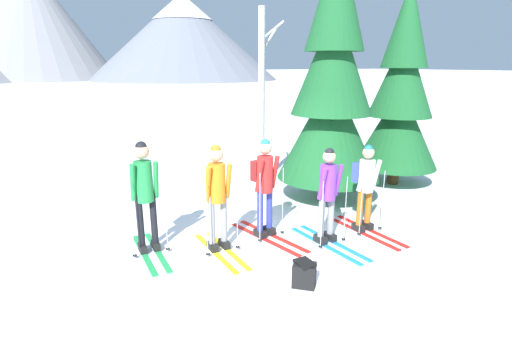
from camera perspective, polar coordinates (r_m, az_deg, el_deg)
ground_plane at (r=7.07m, az=0.64°, el=-9.23°), size 400.00×400.00×0.00m
skier_in_green at (r=6.67m, az=-15.64°, el=-1.51°), size 0.61×1.61×1.87m
skier_in_orange at (r=6.51m, az=-5.55°, el=-2.04°), size 0.61×1.63×1.81m
skier_in_red at (r=7.02m, az=1.23°, el=-0.50°), size 0.67×1.82×1.80m
skier_in_purple at (r=6.89m, az=10.23°, el=-1.93°), size 0.61×1.75×1.69m
skier_in_white at (r=7.57m, az=15.36°, el=-0.67°), size 0.61×1.74×1.64m
pine_tree_near at (r=10.72m, az=19.98°, el=11.12°), size 2.05×2.05×4.96m
pine_tree_mid at (r=8.95m, az=10.80°, el=12.70°), size 2.30×2.30×5.54m
birch_tree_tall at (r=10.21m, az=0.85°, el=11.78°), size 0.81×0.77×4.34m
backpack_on_snow_front at (r=5.80m, az=6.90°, el=-13.31°), size 0.40×0.39×0.38m
mountain_ridge_distant at (r=89.79m, az=-32.39°, el=17.92°), size 91.24×55.11×21.92m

